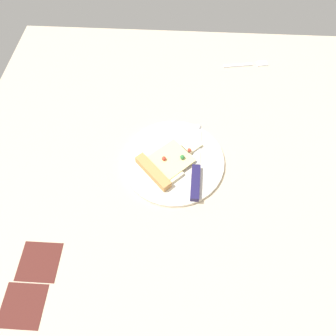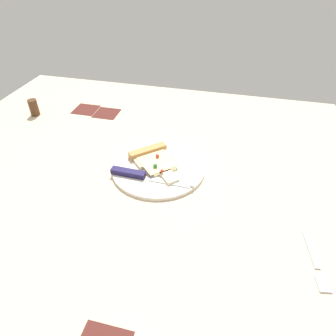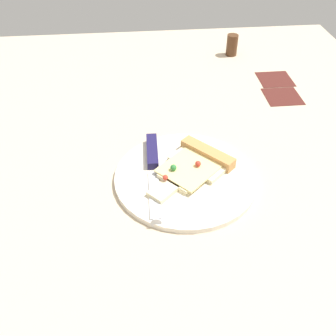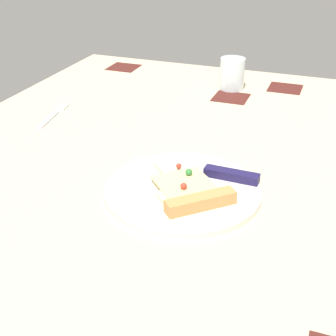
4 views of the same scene
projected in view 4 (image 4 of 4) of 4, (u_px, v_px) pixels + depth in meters
The scene contains 6 objects.
ground_plane at pixel (242, 185), 89.69cm from camera, with size 134.68×134.68×3.00cm.
plate at pixel (183, 190), 84.03cm from camera, with size 27.46×27.46×1.06cm, color silver.
pizza_slice at pixel (189, 191), 81.30cm from camera, with size 18.03×17.59×2.52cm.
knife at pixel (207, 171), 87.70cm from camera, with size 2.96×24.06×2.45cm.
drinking_glass at pixel (232, 74), 131.13cm from camera, with size 6.76×6.76×8.62cm, color silver.
fork at pixel (54, 113), 116.01cm from camera, with size 15.39×4.24×0.80cm.
Camera 4 is at (-77.43, -13.97, 43.80)cm, focal length 51.26 mm.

